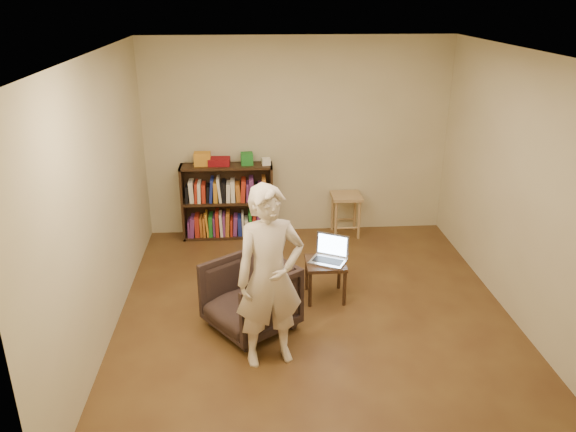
{
  "coord_description": "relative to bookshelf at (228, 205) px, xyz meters",
  "views": [
    {
      "loc": [
        -0.62,
        -4.94,
        3.1
      ],
      "look_at": [
        -0.25,
        0.35,
        0.97
      ],
      "focal_mm": 35.0,
      "sensor_mm": 36.0,
      "label": 1
    }
  ],
  "objects": [
    {
      "name": "floor",
      "position": [
        0.94,
        -2.09,
        -0.44
      ],
      "size": [
        4.5,
        4.5,
        0.0
      ],
      "primitive_type": "plane",
      "color": "#492C17",
      "rests_on": "ground"
    },
    {
      "name": "ceiling",
      "position": [
        0.94,
        -2.09,
        2.16
      ],
      "size": [
        4.5,
        4.5,
        0.0
      ],
      "primitive_type": "plane",
      "color": "silver",
      "rests_on": "wall_back"
    },
    {
      "name": "wall_back",
      "position": [
        0.94,
        0.16,
        0.86
      ],
      "size": [
        4.0,
        0.0,
        4.0
      ],
      "primitive_type": "plane",
      "rotation": [
        1.57,
        0.0,
        0.0
      ],
      "color": "beige",
      "rests_on": "floor"
    },
    {
      "name": "wall_left",
      "position": [
        -1.06,
        -2.09,
        0.86
      ],
      "size": [
        0.0,
        4.5,
        4.5
      ],
      "primitive_type": "plane",
      "rotation": [
        1.57,
        0.0,
        1.57
      ],
      "color": "beige",
      "rests_on": "floor"
    },
    {
      "name": "wall_right",
      "position": [
        2.94,
        -2.09,
        0.86
      ],
      "size": [
        0.0,
        4.5,
        4.5
      ],
      "primitive_type": "plane",
      "rotation": [
        1.57,
        0.0,
        -1.57
      ],
      "color": "beige",
      "rests_on": "floor"
    },
    {
      "name": "bookshelf",
      "position": [
        0.0,
        0.0,
        0.0
      ],
      "size": [
        1.2,
        0.3,
        1.0
      ],
      "color": "black",
      "rests_on": "floor"
    },
    {
      "name": "box_yellow",
      "position": [
        -0.3,
        0.0,
        0.65
      ],
      "size": [
        0.21,
        0.15,
        0.17
      ],
      "primitive_type": "cube",
      "rotation": [
        0.0,
        0.0,
        0.01
      ],
      "color": "orange",
      "rests_on": "bookshelf"
    },
    {
      "name": "red_cloth",
      "position": [
        -0.09,
        0.01,
        0.61
      ],
      "size": [
        0.28,
        0.21,
        0.09
      ],
      "primitive_type": "cube",
      "rotation": [
        0.0,
        0.0,
        -0.04
      ],
      "color": "maroon",
      "rests_on": "bookshelf"
    },
    {
      "name": "box_green",
      "position": [
        0.27,
        0.01,
        0.64
      ],
      "size": [
        0.16,
        0.16,
        0.15
      ],
      "primitive_type": "cube",
      "rotation": [
        0.0,
        0.0,
        0.07
      ],
      "color": "#217E2A",
      "rests_on": "bookshelf"
    },
    {
      "name": "box_white",
      "position": [
        0.52,
        -0.03,
        0.6
      ],
      "size": [
        0.12,
        0.12,
        0.09
      ],
      "primitive_type": "cube",
      "rotation": [
        0.0,
        0.0,
        0.12
      ],
      "color": "white",
      "rests_on": "bookshelf"
    },
    {
      "name": "stool",
      "position": [
        1.58,
        -0.06,
        0.02
      ],
      "size": [
        0.39,
        0.39,
        0.57
      ],
      "color": "#A2834E",
      "rests_on": "floor"
    },
    {
      "name": "armchair",
      "position": [
        0.28,
        -2.27,
        -0.09
      ],
      "size": [
        1.05,
        1.04,
        0.69
      ],
      "primitive_type": "imported",
      "rotation": [
        0.0,
        0.0,
        -0.94
      ],
      "color": "#312520",
      "rests_on": "floor"
    },
    {
      "name": "side_table",
      "position": [
        1.09,
        -1.74,
        -0.08
      ],
      "size": [
        0.42,
        0.42,
        0.43
      ],
      "color": "black",
      "rests_on": "floor"
    },
    {
      "name": "laptop",
      "position": [
        1.13,
        -1.71,
        0.05
      ],
      "size": [
        0.45,
        0.41,
        0.27
      ],
      "rotation": [
        0.0,
        0.0,
        -0.48
      ],
      "color": "silver",
      "rests_on": "side_table"
    },
    {
      "name": "person",
      "position": [
        0.46,
        -2.79,
        0.39
      ],
      "size": [
        0.68,
        0.53,
        1.65
      ],
      "primitive_type": "imported",
      "rotation": [
        0.0,
        0.0,
        0.24
      ],
      "color": "beige",
      "rests_on": "floor"
    }
  ]
}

